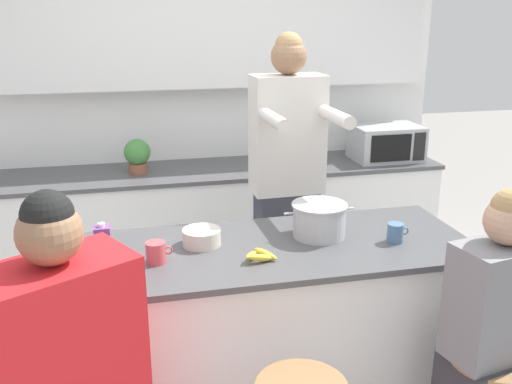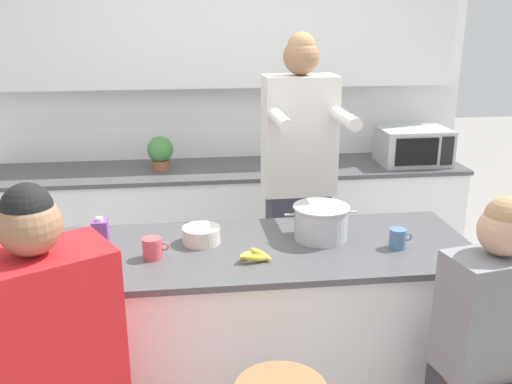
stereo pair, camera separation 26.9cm
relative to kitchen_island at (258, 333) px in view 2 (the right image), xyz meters
name	(u,v)px [view 2 (the right image)]	position (x,y,z in m)	size (l,w,h in m)	color
wall_back	(226,74)	(0.00, 1.95, 1.07)	(3.79, 0.22, 2.70)	white
back_counter	(231,223)	(0.00, 1.63, -0.03)	(3.52, 0.65, 0.88)	white
kitchen_island	(258,333)	(0.00, 0.00, 0.00)	(2.05, 0.76, 0.94)	black
person_cooking	(298,198)	(0.32, 0.66, 0.48)	(0.43, 0.60, 1.90)	#383842
person_seated_near	(483,374)	(0.82, -0.66, 0.15)	(0.42, 0.33, 1.37)	#333338
cooking_pot	(321,222)	(0.32, 0.07, 0.55)	(0.36, 0.28, 0.17)	#B7BABC
fruit_bowl	(201,235)	(-0.26, 0.09, 0.50)	(0.18, 0.18, 0.08)	silver
coffee_cup_near	(398,238)	(0.65, -0.09, 0.51)	(0.11, 0.08, 0.09)	#4C7099
coffee_cup_far	(152,248)	(-0.49, -0.07, 0.51)	(0.12, 0.09, 0.10)	#DB4C51
banana_bunch	(254,256)	(-0.04, -0.15, 0.49)	(0.17, 0.12, 0.05)	yellow
juice_carton	(101,240)	(-0.71, -0.06, 0.56)	(0.07, 0.07, 0.20)	#7A428E
microwave	(413,146)	(1.40, 1.59, 0.54)	(0.52, 0.37, 0.27)	#B2B5B7
potted_plant	(160,152)	(-0.51, 1.63, 0.55)	(0.19, 0.19, 0.25)	#93563D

